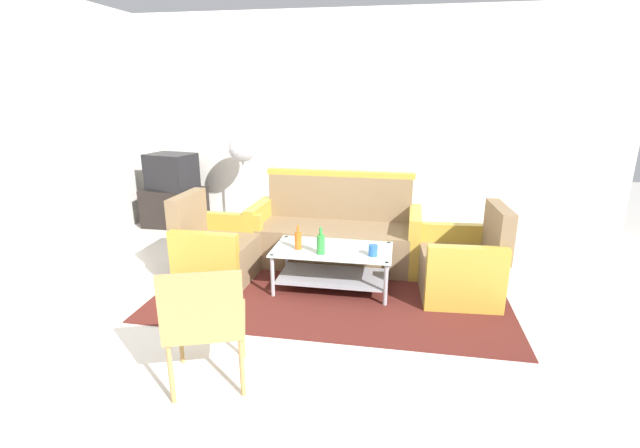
{
  "coord_description": "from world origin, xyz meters",
  "views": [
    {
      "loc": [
        0.44,
        -3.0,
        1.84
      ],
      "look_at": [
        -0.25,
        0.85,
        0.65
      ],
      "focal_mm": 25.13,
      "sensor_mm": 36.0,
      "label": 1
    }
  ],
  "objects_px": {
    "bottle_green": "(321,244)",
    "armchair_left": "(216,251)",
    "armchair_right": "(463,266)",
    "tv_stand": "(175,207)",
    "coffee_table": "(332,262)",
    "cup": "(373,250)",
    "bottle_orange": "(298,240)",
    "wicker_chair": "(205,317)",
    "pedestal_fan": "(242,154)",
    "couch": "(335,234)",
    "television": "(172,171)"
  },
  "relations": [
    {
      "from": "bottle_green",
      "to": "armchair_left",
      "type": "bearing_deg",
      "value": 169.74
    },
    {
      "from": "armchair_right",
      "to": "tv_stand",
      "type": "bearing_deg",
      "value": 62.84
    },
    {
      "from": "coffee_table",
      "to": "bottle_green",
      "type": "relative_size",
      "value": 4.46
    },
    {
      "from": "armchair_left",
      "to": "armchair_right",
      "type": "height_order",
      "value": "same"
    },
    {
      "from": "cup",
      "to": "bottle_orange",
      "type": "bearing_deg",
      "value": 175.61
    },
    {
      "from": "armchair_left",
      "to": "wicker_chair",
      "type": "xyz_separation_m",
      "value": [
        0.63,
        -1.63,
        0.21
      ]
    },
    {
      "from": "bottle_green",
      "to": "wicker_chair",
      "type": "height_order",
      "value": "wicker_chair"
    },
    {
      "from": "armchair_right",
      "to": "tv_stand",
      "type": "height_order",
      "value": "armchair_right"
    },
    {
      "from": "wicker_chair",
      "to": "pedestal_fan",
      "type": "bearing_deg",
      "value": 86.06
    },
    {
      "from": "coffee_table",
      "to": "cup",
      "type": "distance_m",
      "value": 0.44
    },
    {
      "from": "coffee_table",
      "to": "cup",
      "type": "height_order",
      "value": "cup"
    },
    {
      "from": "armchair_right",
      "to": "coffee_table",
      "type": "relative_size",
      "value": 0.77
    },
    {
      "from": "coffee_table",
      "to": "bottle_green",
      "type": "bearing_deg",
      "value": -118.85
    },
    {
      "from": "couch",
      "to": "television",
      "type": "relative_size",
      "value": 2.66
    },
    {
      "from": "cup",
      "to": "tv_stand",
      "type": "relative_size",
      "value": 0.12
    },
    {
      "from": "bottle_green",
      "to": "tv_stand",
      "type": "height_order",
      "value": "bottle_green"
    },
    {
      "from": "cup",
      "to": "wicker_chair",
      "type": "bearing_deg",
      "value": -122.45
    },
    {
      "from": "couch",
      "to": "television",
      "type": "bearing_deg",
      "value": -20.95
    },
    {
      "from": "coffee_table",
      "to": "tv_stand",
      "type": "bearing_deg",
      "value": 145.76
    },
    {
      "from": "wicker_chair",
      "to": "armchair_left",
      "type": "bearing_deg",
      "value": 91.65
    },
    {
      "from": "bottle_orange",
      "to": "tv_stand",
      "type": "bearing_deg",
      "value": 140.98
    },
    {
      "from": "armchair_left",
      "to": "television",
      "type": "bearing_deg",
      "value": -140.1
    },
    {
      "from": "cup",
      "to": "pedestal_fan",
      "type": "xyz_separation_m",
      "value": [
        -1.84,
        1.85,
        0.55
      ]
    },
    {
      "from": "bottle_orange",
      "to": "pedestal_fan",
      "type": "distance_m",
      "value": 2.19
    },
    {
      "from": "coffee_table",
      "to": "bottle_orange",
      "type": "height_order",
      "value": "bottle_orange"
    },
    {
      "from": "bottle_green",
      "to": "pedestal_fan",
      "type": "bearing_deg",
      "value": 126.26
    },
    {
      "from": "couch",
      "to": "tv_stand",
      "type": "bearing_deg",
      "value": -20.89
    },
    {
      "from": "armchair_left",
      "to": "coffee_table",
      "type": "height_order",
      "value": "armchair_left"
    },
    {
      "from": "cup",
      "to": "pedestal_fan",
      "type": "relative_size",
      "value": 0.08
    },
    {
      "from": "armchair_left",
      "to": "tv_stand",
      "type": "distance_m",
      "value": 2.08
    },
    {
      "from": "pedestal_fan",
      "to": "bottle_green",
      "type": "bearing_deg",
      "value": -53.74
    },
    {
      "from": "bottle_orange",
      "to": "wicker_chair",
      "type": "distance_m",
      "value": 1.54
    },
    {
      "from": "television",
      "to": "pedestal_fan",
      "type": "distance_m",
      "value": 1.03
    },
    {
      "from": "couch",
      "to": "bottle_orange",
      "type": "relative_size",
      "value": 8.0
    },
    {
      "from": "cup",
      "to": "television",
      "type": "relative_size",
      "value": 0.15
    },
    {
      "from": "couch",
      "to": "wicker_chair",
      "type": "height_order",
      "value": "couch"
    },
    {
      "from": "armchair_right",
      "to": "bottle_green",
      "type": "xyz_separation_m",
      "value": [
        -1.27,
        -0.23,
        0.22
      ]
    },
    {
      "from": "armchair_left",
      "to": "cup",
      "type": "distance_m",
      "value": 1.58
    },
    {
      "from": "bottle_orange",
      "to": "cup",
      "type": "bearing_deg",
      "value": -4.39
    },
    {
      "from": "armchair_right",
      "to": "television",
      "type": "bearing_deg",
      "value": 62.8
    },
    {
      "from": "cup",
      "to": "wicker_chair",
      "type": "xyz_separation_m",
      "value": [
        -0.93,
        -1.46,
        0.03
      ]
    },
    {
      "from": "television",
      "to": "pedestal_fan",
      "type": "xyz_separation_m",
      "value": [
        1.0,
        0.05,
        0.25
      ]
    },
    {
      "from": "couch",
      "to": "tv_stand",
      "type": "height_order",
      "value": "couch"
    },
    {
      "from": "armchair_left",
      "to": "armchair_right",
      "type": "relative_size",
      "value": 1.0
    },
    {
      "from": "armchair_right",
      "to": "cup",
      "type": "height_order",
      "value": "armchair_right"
    },
    {
      "from": "bottle_orange",
      "to": "couch",
      "type": "bearing_deg",
      "value": 73.12
    },
    {
      "from": "pedestal_fan",
      "to": "couch",
      "type": "bearing_deg",
      "value": -36.49
    },
    {
      "from": "bottle_orange",
      "to": "television",
      "type": "xyz_separation_m",
      "value": [
        -2.15,
        1.75,
        0.26
      ]
    },
    {
      "from": "armchair_left",
      "to": "coffee_table",
      "type": "bearing_deg",
      "value": 89.43
    },
    {
      "from": "cup",
      "to": "pedestal_fan",
      "type": "distance_m",
      "value": 2.67
    }
  ]
}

